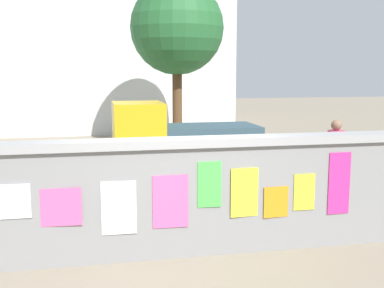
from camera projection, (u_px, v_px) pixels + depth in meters
ground at (132, 157)px, 14.61m from camera, size 60.00×60.00×0.00m
poster_wall at (177, 196)px, 6.73m from camera, size 8.39×0.42×1.69m
auto_rickshaw_truck at (178, 140)px, 11.96m from camera, size 3.60×1.50×1.85m
motorcycle at (85, 187)px, 8.94m from camera, size 1.90×0.56×0.87m
bicycle_near at (276, 195)px, 8.73m from camera, size 1.67×0.56×0.95m
bicycle_far at (23, 174)px, 10.49m from camera, size 1.66×0.58×0.95m
person_walking at (335, 150)px, 9.87m from camera, size 0.40×0.40×1.62m
tree_roadside at (177, 29)px, 15.71m from camera, size 3.08×3.08×5.56m
building_background at (72, 57)px, 21.89m from camera, size 13.99×6.75×6.47m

